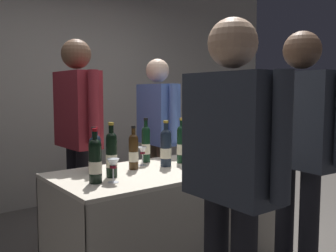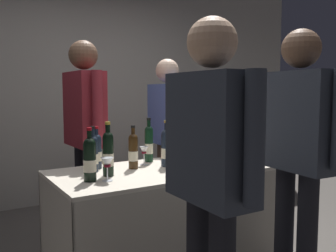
% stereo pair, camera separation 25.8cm
% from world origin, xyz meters
% --- Properties ---
extents(back_partition, '(7.07, 0.12, 3.08)m').
position_xyz_m(back_partition, '(0.00, 2.16, 1.54)').
color(back_partition, '#9E998E').
rests_on(back_partition, ground_plane).
extents(tasting_table, '(1.63, 0.76, 0.77)m').
position_xyz_m(tasting_table, '(0.00, 0.00, 0.53)').
color(tasting_table, beige).
rests_on(tasting_table, ground_plane).
extents(featured_wine_bottle, '(0.07, 0.07, 0.31)m').
position_xyz_m(featured_wine_bottle, '(-0.22, 0.10, 0.90)').
color(featured_wine_bottle, '#38230F').
rests_on(featured_wine_bottle, tasting_table).
extents(display_bottle_0, '(0.07, 0.07, 0.34)m').
position_xyz_m(display_bottle_0, '(-0.01, 0.27, 0.91)').
color(display_bottle_0, black).
rests_on(display_bottle_0, tasting_table).
extents(display_bottle_1, '(0.07, 0.07, 0.31)m').
position_xyz_m(display_bottle_1, '(-0.50, 0.15, 0.90)').
color(display_bottle_1, '#192333').
rests_on(display_bottle_1, tasting_table).
extents(display_bottle_2, '(0.08, 0.08, 0.30)m').
position_xyz_m(display_bottle_2, '(-0.45, 0.24, 0.90)').
color(display_bottle_2, '#192333').
rests_on(display_bottle_2, tasting_table).
extents(display_bottle_3, '(0.07, 0.07, 0.34)m').
position_xyz_m(display_bottle_3, '(0.30, 0.19, 0.92)').
color(display_bottle_3, '#192333').
rests_on(display_bottle_3, tasting_table).
extents(display_bottle_4, '(0.07, 0.07, 0.35)m').
position_xyz_m(display_bottle_4, '(-0.46, -0.02, 0.92)').
color(display_bottle_4, black).
rests_on(display_bottle_4, tasting_table).
extents(display_bottle_5, '(0.08, 0.08, 0.33)m').
position_xyz_m(display_bottle_5, '(-0.61, -0.09, 0.91)').
color(display_bottle_5, black).
rests_on(display_bottle_5, tasting_table).
extents(display_bottle_6, '(0.08, 0.08, 0.33)m').
position_xyz_m(display_bottle_6, '(0.25, -0.08, 0.91)').
color(display_bottle_6, black).
rests_on(display_bottle_6, tasting_table).
extents(display_bottle_7, '(0.08, 0.08, 0.34)m').
position_xyz_m(display_bottle_7, '(0.02, 0.05, 0.91)').
color(display_bottle_7, '#192333').
rests_on(display_bottle_7, tasting_table).
extents(display_bottle_8, '(0.08, 0.08, 0.34)m').
position_xyz_m(display_bottle_8, '(0.19, 0.08, 0.92)').
color(display_bottle_8, black).
rests_on(display_bottle_8, tasting_table).
extents(wine_glass_near_vendor, '(0.08, 0.08, 0.14)m').
position_xyz_m(wine_glass_near_vendor, '(-0.52, -0.14, 0.88)').
color(wine_glass_near_vendor, silver).
rests_on(wine_glass_near_vendor, tasting_table).
extents(wine_glass_mid, '(0.07, 0.07, 0.14)m').
position_xyz_m(wine_glass_mid, '(-0.10, 0.18, 0.87)').
color(wine_glass_mid, silver).
rests_on(wine_glass_mid, tasting_table).
extents(vendor_presenter, '(0.25, 0.64, 1.62)m').
position_xyz_m(vendor_presenter, '(0.48, 0.79, 0.98)').
color(vendor_presenter, '#4C4233').
rests_on(vendor_presenter, ground_plane).
extents(vendor_assistant, '(0.24, 0.65, 1.73)m').
position_xyz_m(vendor_assistant, '(-0.36, 0.73, 1.05)').
color(vendor_assistant, black).
rests_on(vendor_assistant, ground_plane).
extents(taster_foreground_right, '(0.22, 0.63, 1.64)m').
position_xyz_m(taster_foreground_right, '(-0.34, -0.91, 0.99)').
color(taster_foreground_right, black).
rests_on(taster_foreground_right, ground_plane).
extents(taster_foreground_left, '(0.25, 0.65, 1.68)m').
position_xyz_m(taster_foreground_left, '(0.47, -0.74, 1.02)').
color(taster_foreground_left, black).
rests_on(taster_foreground_left, ground_plane).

